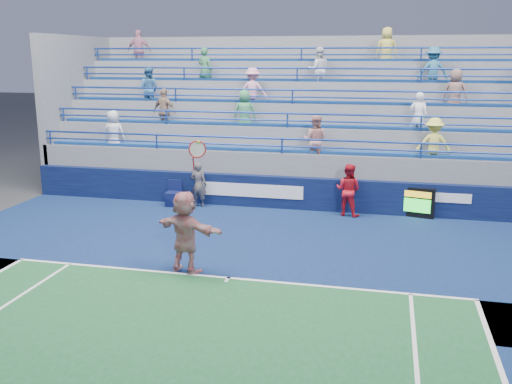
% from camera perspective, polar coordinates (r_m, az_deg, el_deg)
% --- Properties ---
extents(ground, '(120.00, 120.00, 0.00)m').
position_cam_1_polar(ground, '(13.43, -2.76, -8.66)').
color(ground, '#333538').
extents(sponsor_wall, '(18.00, 0.32, 1.10)m').
position_cam_1_polar(sponsor_wall, '(19.30, 2.47, -0.04)').
color(sponsor_wall, '#090E34').
rests_on(sponsor_wall, ground).
extents(bleacher_stand, '(18.00, 5.60, 6.13)m').
position_cam_1_polar(bleacher_stand, '(22.76, 4.24, 4.56)').
color(bleacher_stand, slate).
rests_on(bleacher_stand, ground).
extents(serve_speed_board, '(1.40, 0.47, 0.97)m').
position_cam_1_polar(serve_speed_board, '(18.92, 15.34, -0.98)').
color(serve_speed_board, black).
rests_on(serve_speed_board, ground).
extents(judge_chair, '(0.53, 0.53, 0.88)m').
position_cam_1_polar(judge_chair, '(19.84, -8.22, -0.59)').
color(judge_chair, '#0D1442').
rests_on(judge_chair, ground).
extents(tennis_player, '(1.94, 1.15, 3.19)m').
position_cam_1_polar(tennis_player, '(13.61, -7.09, -3.96)').
color(tennis_player, silver).
rests_on(tennis_player, ground).
extents(line_judge, '(0.59, 0.41, 1.55)m').
position_cam_1_polar(line_judge, '(19.55, -5.76, 0.75)').
color(line_judge, '#141D39').
rests_on(line_judge, ground).
extents(ball_girl, '(0.98, 0.86, 1.71)m').
position_cam_1_polar(ball_girl, '(18.56, 9.20, 0.20)').
color(ball_girl, red).
rests_on(ball_girl, ground).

